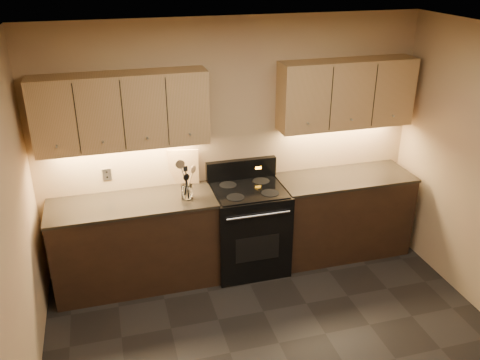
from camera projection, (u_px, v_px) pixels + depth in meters
name	position (u px, v px, depth m)	size (l,w,h in m)	color
ceiling	(318.00, 53.00, 3.00)	(4.00, 4.00, 0.00)	silver
wall_back	(233.00, 145.00, 5.30)	(4.00, 0.04, 2.60)	tan
counter_left	(136.00, 243.00, 5.11)	(1.62, 0.62, 0.93)	black
counter_right	(342.00, 214.00, 5.67)	(1.46, 0.62, 0.93)	black
stove	(248.00, 227.00, 5.38)	(0.76, 0.68, 1.14)	black
upper_cab_left	(122.00, 111.00, 4.69)	(1.60, 0.30, 0.70)	tan
upper_cab_right	(346.00, 94.00, 5.25)	(1.44, 0.30, 0.70)	tan
outlet_plate	(107.00, 175.00, 5.05)	(0.09, 0.01, 0.12)	#B2B5BA
utensil_crock	(187.00, 192.00, 4.97)	(0.15, 0.15, 0.14)	white
cutting_board	(184.00, 167.00, 5.21)	(0.31, 0.02, 0.39)	#DBB676
wooden_spoon	(185.00, 182.00, 4.92)	(0.06, 0.06, 0.31)	#DBB676
black_spoon	(185.00, 182.00, 4.94)	(0.06, 0.06, 0.29)	black
black_turner	(188.00, 183.00, 4.90)	(0.08, 0.08, 0.32)	black
steel_skimmer	(190.00, 180.00, 4.90)	(0.09, 0.09, 0.38)	silver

